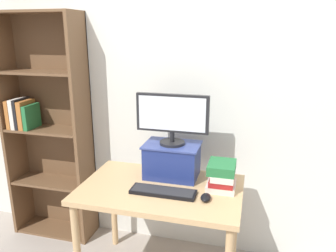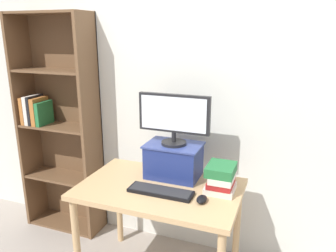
% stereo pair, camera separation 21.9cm
% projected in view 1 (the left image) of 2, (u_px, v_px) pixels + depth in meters
% --- Properties ---
extents(back_wall, '(7.00, 0.08, 2.60)m').
position_uv_depth(back_wall, '(179.00, 95.00, 2.59)').
color(back_wall, silver).
rests_on(back_wall, ground_plane).
extents(desk, '(1.10, 0.70, 0.75)m').
position_uv_depth(desk, '(161.00, 199.00, 2.28)').
color(desk, tan).
rests_on(desk, ground_plane).
extents(bookshelf_unit, '(0.72, 0.28, 1.94)m').
position_uv_depth(bookshelf_unit, '(47.00, 128.00, 2.81)').
color(bookshelf_unit, brown).
rests_on(bookshelf_unit, ground_plane).
extents(riser_box, '(0.40, 0.28, 0.25)m').
position_uv_depth(riser_box, '(172.00, 159.00, 2.39)').
color(riser_box, navy).
rests_on(riser_box, desk).
extents(computer_monitor, '(0.52, 0.18, 0.36)m').
position_uv_depth(computer_monitor, '(172.00, 117.00, 2.29)').
color(computer_monitor, black).
rests_on(computer_monitor, riser_box).
extents(keyboard, '(0.44, 0.13, 0.02)m').
position_uv_depth(keyboard, '(163.00, 192.00, 2.16)').
color(keyboard, black).
rests_on(keyboard, desk).
extents(computer_mouse, '(0.06, 0.10, 0.04)m').
position_uv_depth(computer_mouse, '(206.00, 197.00, 2.07)').
color(computer_mouse, black).
rests_on(computer_mouse, desk).
extents(book_stack, '(0.19, 0.23, 0.19)m').
position_uv_depth(book_stack, '(222.00, 176.00, 2.20)').
color(book_stack, silver).
rests_on(book_stack, desk).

